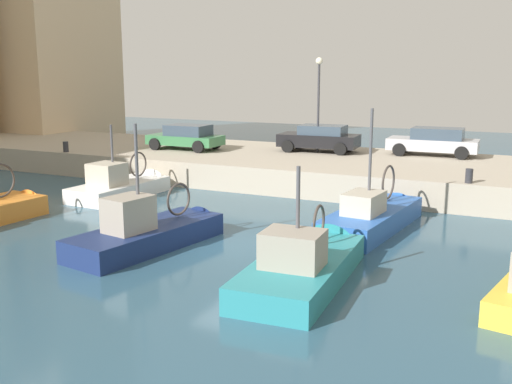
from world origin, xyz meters
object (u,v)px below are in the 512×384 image
object	(u,v)px
parked_car_green	(186,137)
parked_car_silver	(434,141)
fishing_boat_navy	(155,241)
fishing_boat_white	(126,192)
mooring_bollard_mid	(469,176)
fishing_boat_blue	(375,224)
parked_car_black	(320,138)
mooring_bollard_north	(66,147)
quay_streetlamp	(319,89)
fishing_boat_teal	(306,274)

from	to	relation	value
parked_car_green	parked_car_silver	world-z (taller)	parked_car_silver
fishing_boat_navy	fishing_boat_white	size ratio (longest dim) A/B	1.14
mooring_bollard_mid	fishing_boat_blue	bearing A→B (deg)	142.86
fishing_boat_blue	parked_car_silver	size ratio (longest dim) A/B	1.49
fishing_boat_blue	parked_car_silver	world-z (taller)	fishing_boat_blue
parked_car_silver	parked_car_black	distance (m)	5.74
parked_car_silver	fishing_boat_blue	bearing A→B (deg)	179.07
mooring_bollard_north	quay_streetlamp	xyz separation A→B (m)	(5.65, -11.85, 2.98)
fishing_boat_white	mooring_bollard_mid	world-z (taller)	fishing_boat_white
parked_car_black	mooring_bollard_north	size ratio (longest dim) A/B	7.65
parked_car_silver	fishing_boat_teal	bearing A→B (deg)	178.34
fishing_boat_teal	quay_streetlamp	world-z (taller)	quay_streetlamp
fishing_boat_navy	mooring_bollard_north	world-z (taller)	fishing_boat_navy
mooring_bollard_mid	quay_streetlamp	world-z (taller)	quay_streetlamp
fishing_boat_navy	parked_car_black	xyz separation A→B (m)	(14.54, -0.23, 1.79)
fishing_boat_blue	parked_car_silver	xyz separation A→B (m)	(10.49, -0.17, 1.81)
fishing_boat_navy	parked_car_black	bearing A→B (deg)	-0.92
fishing_boat_navy	mooring_bollard_mid	size ratio (longest dim) A/B	11.46
fishing_boat_blue	mooring_bollard_north	world-z (taller)	fishing_boat_blue
parked_car_black	parked_car_green	bearing A→B (deg)	108.74
parked_car_green	fishing_boat_navy	bearing A→B (deg)	-151.99
mooring_bollard_mid	quay_streetlamp	size ratio (longest dim) A/B	0.11
mooring_bollard_north	parked_car_black	bearing A→B (deg)	-63.68
fishing_boat_navy	parked_car_black	world-z (taller)	fishing_boat_navy
fishing_boat_white	parked_car_green	distance (m)	6.73
fishing_boat_navy	mooring_bollard_north	size ratio (longest dim) A/B	11.46
fishing_boat_navy	quay_streetlamp	bearing A→B (deg)	-0.81
parked_car_silver	quay_streetlamp	world-z (taller)	quay_streetlamp
fishing_boat_white	fishing_boat_navy	bearing A→B (deg)	-135.84
quay_streetlamp	fishing_boat_teal	bearing A→B (deg)	-161.02
fishing_boat_navy	quay_streetlamp	size ratio (longest dim) A/B	1.31
fishing_boat_blue	fishing_boat_white	world-z (taller)	fishing_boat_blue
fishing_boat_white	fishing_boat_blue	bearing A→B (deg)	-93.29
parked_car_green	fishing_boat_blue	bearing A→B (deg)	-120.14
parked_car_silver	quay_streetlamp	xyz separation A→B (m)	(-1.33, 5.67, 2.54)
parked_car_green	mooring_bollard_mid	xyz separation A→B (m)	(-3.59, -14.87, -0.41)
fishing_boat_navy	fishing_boat_white	world-z (taller)	fishing_boat_navy
fishing_boat_navy	fishing_boat_blue	distance (m)	7.69
parked_car_black	quay_streetlamp	bearing A→B (deg)	172.36
fishing_boat_blue	fishing_boat_white	bearing A→B (deg)	86.71
fishing_boat_white	mooring_bollard_north	world-z (taller)	fishing_boat_white
parked_car_silver	parked_car_black	world-z (taller)	parked_car_silver
parked_car_silver	mooring_bollard_north	bearing A→B (deg)	111.74
fishing_boat_blue	parked_car_black	xyz separation A→B (m)	(9.38, 5.47, 1.81)
fishing_boat_blue	parked_car_silver	distance (m)	10.64
fishing_boat_teal	fishing_boat_white	distance (m)	12.84
mooring_bollard_north	parked_car_silver	bearing A→B (deg)	-68.26
mooring_bollard_north	quay_streetlamp	size ratio (longest dim) A/B	0.11
parked_car_green	fishing_boat_teal	bearing A→B (deg)	-137.56
fishing_boat_navy	parked_car_silver	world-z (taller)	fishing_boat_navy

